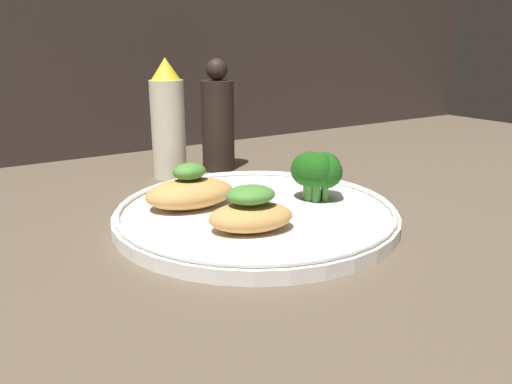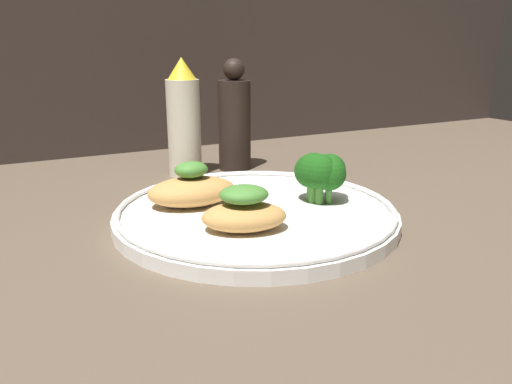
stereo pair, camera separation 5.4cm
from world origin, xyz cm
name	(u,v)px [view 1 (the left image)]	position (x,y,z in cm)	size (l,w,h in cm)	color
ground_plane	(256,226)	(0.00, 0.00, -0.50)	(180.00, 180.00, 1.00)	brown
plate	(256,213)	(0.00, 0.00, 0.99)	(30.67, 30.67, 2.00)	white
grilled_meat_front	(251,212)	(-3.82, -4.94, 3.23)	(9.49, 7.65, 4.48)	tan
grilled_meat_middle	(190,191)	(-5.60, 4.69, 3.21)	(10.50, 7.35, 4.98)	tan
broccoli_bunch	(316,170)	(7.70, -0.72, 4.91)	(5.96, 5.93, 5.73)	#4C8E38
sauce_bottle	(167,122)	(-0.09, 22.91, 8.10)	(4.80, 4.80, 16.92)	beige
pepper_grinder	(218,121)	(8.06, 22.91, 7.50)	(4.92, 4.92, 16.67)	black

